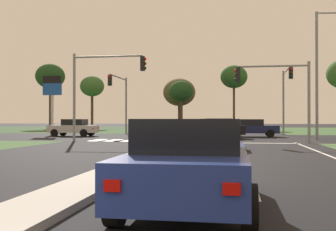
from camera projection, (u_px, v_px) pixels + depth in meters
The scene contains 31 objects.
ground_plane at pixel (196, 138), 32.53m from camera, with size 200.00×200.00×0.00m, color black.
grass_verge_far_left at pixel (42, 129), 60.86m from camera, with size 35.00×35.00×0.01m, color #2D4C28.
median_island_near at pixel (143, 160), 13.78m from camera, with size 1.20×22.00×0.14m, color #ADA89E.
median_island_far at pixel (213, 129), 57.19m from camera, with size 1.20×36.00×0.14m, color #ADA89E.
lane_dash_near at pixel (255, 192), 8.21m from camera, with size 0.14×2.00×0.01m, color silver.
lane_dash_second at pixel (246, 161), 14.13m from camera, with size 0.14×2.00×0.01m, color silver.
lane_dash_third at pixel (243, 149), 20.05m from camera, with size 0.14×2.00×0.01m, color silver.
stop_bar_near at pixel (246, 143), 25.00m from camera, with size 6.40×0.50×0.01m, color silver.
crosswalk_bar_near at pixel (98, 140), 28.44m from camera, with size 0.70×2.80×0.01m, color silver.
crosswalk_bar_second at pixel (114, 140), 28.25m from camera, with size 0.70×2.80×0.01m, color silver.
crosswalk_bar_third at pixel (130, 140), 28.06m from camera, with size 0.70×2.80×0.01m, color silver.
crosswalk_bar_fourth at pixel (146, 141), 27.88m from camera, with size 0.70×2.80×0.01m, color silver.
crosswalk_bar_fifth at pixel (162, 141), 27.69m from camera, with size 0.70×2.80×0.01m, color silver.
crosswalk_bar_sixth at pixel (179, 141), 27.50m from camera, with size 0.70×2.80×0.01m, color silver.
car_grey_near at pixel (217, 133), 20.86m from camera, with size 2.03×4.54×1.50m.
car_blue_second at pixel (192, 162), 6.83m from camera, with size 2.02×4.63×1.48m.
car_beige_third at pixel (181, 126), 41.60m from camera, with size 2.08×4.49×1.46m.
car_silver_fourth at pixel (73, 127), 35.17m from camera, with size 4.14×1.98×1.49m.
car_black_fifth at pixel (218, 128), 31.05m from camera, with size 4.30×2.03×1.54m.
car_navy_sixth at pixel (253, 128), 34.04m from camera, with size 4.17×2.09×1.48m.
traffic_signal_near_right at pixel (279, 87), 25.09m from camera, with size 4.63×0.32×5.04m.
traffic_signal_far_left at pixel (120, 93), 38.26m from camera, with size 0.32×5.66×5.64m.
traffic_signal_far_right at pixel (286, 89), 35.93m from camera, with size 0.32×5.46×6.01m.
traffic_signal_near_left at pixel (100, 80), 27.00m from camera, with size 5.08×0.32×5.91m.
street_lamp_second at pixel (320, 68), 28.98m from camera, with size 2.63×0.48×9.21m.
fuel_price_totem at pixel (52, 92), 37.80m from camera, with size 1.80×0.24×5.54m.
treeline_near at pixel (50, 77), 63.14m from camera, with size 4.53×4.53×10.14m.
treeline_second at pixel (92, 87), 63.19m from camera, with size 3.75×3.75×8.24m.
treeline_third at pixel (179, 92), 64.60m from camera, with size 5.17×5.17×8.00m.
treeline_fourth at pixel (181, 92), 61.72m from camera, with size 3.68×3.68×7.36m.
treeline_fifth at pixel (234, 77), 59.44m from camera, with size 3.95×3.95×9.41m.
Camera 1 is at (3.10, -2.47, 1.48)m, focal length 43.26 mm.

